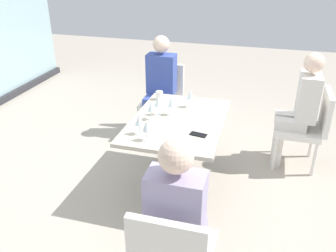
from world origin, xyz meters
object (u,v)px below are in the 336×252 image
at_px(person_side_end, 178,216).
at_px(wine_glass_1, 151,107).
at_px(wine_glass_0, 190,95).
at_px(wine_glass_2, 158,102).
at_px(dining_table_main, 178,138).
at_px(coffee_cup, 159,95).
at_px(person_far_right, 160,83).
at_px(wine_glass_5, 147,126).
at_px(person_front_right, 300,105).
at_px(cell_phone_on_table, 198,135).
at_px(chair_far_right, 163,96).
at_px(wine_glass_3, 172,102).
at_px(handbag_0, 202,126).
at_px(wine_glass_4, 139,120).
at_px(chair_front_right, 308,124).

bearing_deg(person_side_end, wine_glass_1, 24.92).
distance_m(wine_glass_0, wine_glass_2, 0.36).
xyz_separation_m(dining_table_main, coffee_cup, (0.43, 0.32, 0.24)).
bearing_deg(wine_glass_2, person_far_right, 16.02).
relative_size(person_far_right, coffee_cup, 14.00).
height_order(person_side_end, wine_glass_5, person_side_end).
xyz_separation_m(person_front_right, cell_phone_on_table, (-1.00, 0.88, 0.03)).
xyz_separation_m(person_side_end, cell_phone_on_table, (1.02, 0.08, 0.03)).
height_order(chair_far_right, cell_phone_on_table, chair_far_right).
bearing_deg(person_side_end, wine_glass_0, 10.04).
relative_size(dining_table_main, wine_glass_0, 6.50).
bearing_deg(wine_glass_3, dining_table_main, -134.09).
bearing_deg(wine_glass_1, chair_far_right, 11.71).
bearing_deg(wine_glass_0, handbag_0, -0.02).
bearing_deg(wine_glass_1, handbag_0, -13.38).
bearing_deg(person_side_end, handbag_0, 6.74).
bearing_deg(wine_glass_1, person_side_end, -155.08).
bearing_deg(chair_far_right, cell_phone_on_table, -152.03).
xyz_separation_m(person_far_right, person_front_right, (-0.26, -1.60, 0.00)).
xyz_separation_m(person_far_right, wine_glass_1, (-1.07, -0.24, 0.16)).
relative_size(person_side_end, handbag_0, 4.20).
relative_size(person_far_right, wine_glass_3, 6.81).
bearing_deg(wine_glass_4, wine_glass_5, -132.87).
bearing_deg(wine_glass_0, coffee_cup, 72.98).
bearing_deg(wine_glass_4, wine_glass_3, -19.16).
height_order(chair_front_right, person_front_right, person_front_right).
height_order(person_side_end, wine_glass_0, person_side_end).
height_order(wine_glass_3, coffee_cup, wine_glass_3).
relative_size(dining_table_main, wine_glass_3, 6.50).
bearing_deg(coffee_cup, wine_glass_3, -146.63).
height_order(chair_front_right, wine_glass_2, wine_glass_2).
bearing_deg(wine_glass_2, handbag_0, -13.45).
xyz_separation_m(wine_glass_5, cell_phone_on_table, (0.21, -0.39, -0.13)).
bearing_deg(person_front_right, handbag_0, 71.15).
height_order(wine_glass_3, handbag_0, wine_glass_3).
relative_size(wine_glass_1, wine_glass_2, 1.00).
relative_size(chair_front_right, person_front_right, 0.69).
xyz_separation_m(chair_front_right, person_far_right, (0.26, 1.71, 0.20)).
distance_m(chair_far_right, wine_glass_5, 1.65).
bearing_deg(chair_front_right, coffee_cup, 101.49).
distance_m(chair_front_right, coffee_cup, 1.60).
xyz_separation_m(wine_glass_5, handbag_0, (1.57, -0.19, -0.72)).
bearing_deg(wine_glass_0, wine_glass_1, 144.11).
height_order(person_far_right, wine_glass_4, person_far_right).
bearing_deg(wine_glass_5, handbag_0, -6.92).
xyz_separation_m(person_far_right, wine_glass_2, (-0.95, -0.27, 0.16)).
relative_size(wine_glass_5, cell_phone_on_table, 1.28).
bearing_deg(chair_front_right, handbag_0, 72.78).
bearing_deg(person_front_right, wine_glass_3, 118.54).
relative_size(chair_far_right, wine_glass_0, 4.70).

